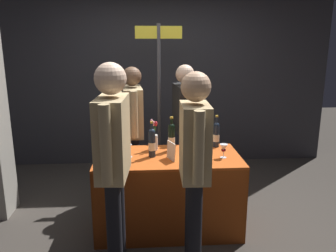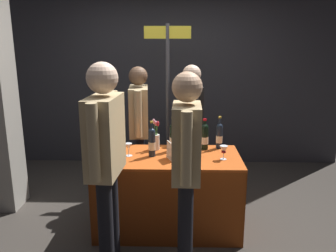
# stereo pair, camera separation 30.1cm
# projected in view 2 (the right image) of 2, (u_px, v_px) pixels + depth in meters

# --- Properties ---
(ground_plane) EXTENTS (12.00, 12.00, 0.00)m
(ground_plane) POSITION_uv_depth(u_px,v_px,m) (168.00, 226.00, 3.57)
(ground_plane) COLOR #38332D
(back_partition) EXTENTS (5.10, 0.12, 3.06)m
(back_partition) POSITION_uv_depth(u_px,v_px,m) (171.00, 62.00, 5.14)
(back_partition) COLOR #2D2D33
(back_partition) RESTS_ON ground_plane
(tasting_table) EXTENTS (1.40, 0.73, 0.76)m
(tasting_table) POSITION_uv_depth(u_px,v_px,m) (168.00, 179.00, 3.44)
(tasting_table) COLOR #B74C19
(tasting_table) RESTS_ON ground_plane
(featured_wine_bottle) EXTENTS (0.07, 0.07, 0.32)m
(featured_wine_bottle) POSITION_uv_depth(u_px,v_px,m) (198.00, 144.00, 3.31)
(featured_wine_bottle) COLOR #192333
(featured_wine_bottle) RESTS_ON tasting_table
(display_bottle_0) EXTENTS (0.07, 0.07, 0.35)m
(display_bottle_0) POSITION_uv_depth(u_px,v_px,m) (173.00, 137.00, 3.50)
(display_bottle_0) COLOR black
(display_bottle_0) RESTS_ON tasting_table
(display_bottle_1) EXTENTS (0.07, 0.07, 0.35)m
(display_bottle_1) POSITION_uv_depth(u_px,v_px,m) (119.00, 137.00, 3.48)
(display_bottle_1) COLOR black
(display_bottle_1) RESTS_ON tasting_table
(display_bottle_2) EXTENTS (0.07, 0.07, 0.33)m
(display_bottle_2) POSITION_uv_depth(u_px,v_px,m) (114.00, 148.00, 3.16)
(display_bottle_2) COLOR black
(display_bottle_2) RESTS_ON tasting_table
(display_bottle_3) EXTENTS (0.07, 0.07, 0.35)m
(display_bottle_3) POSITION_uv_depth(u_px,v_px,m) (152.00, 142.00, 3.34)
(display_bottle_3) COLOR #192333
(display_bottle_3) RESTS_ON tasting_table
(display_bottle_4) EXTENTS (0.08, 0.08, 0.32)m
(display_bottle_4) POSITION_uv_depth(u_px,v_px,m) (204.00, 136.00, 3.55)
(display_bottle_4) COLOR black
(display_bottle_4) RESTS_ON tasting_table
(display_bottle_5) EXTENTS (0.07, 0.07, 0.34)m
(display_bottle_5) POSITION_uv_depth(u_px,v_px,m) (219.00, 135.00, 3.58)
(display_bottle_5) COLOR #192333
(display_bottle_5) RESTS_ON tasting_table
(wine_glass_near_vendor) EXTENTS (0.08, 0.08, 0.13)m
(wine_glass_near_vendor) POSITION_uv_depth(u_px,v_px,m) (224.00, 150.00, 3.26)
(wine_glass_near_vendor) COLOR silver
(wine_glass_near_vendor) RESTS_ON tasting_table
(wine_glass_mid) EXTENTS (0.07, 0.07, 0.13)m
(wine_glass_mid) POSITION_uv_depth(u_px,v_px,m) (129.00, 147.00, 3.36)
(wine_glass_mid) COLOR silver
(wine_glass_mid) RESTS_ON tasting_table
(flower_vase) EXTENTS (0.09, 0.09, 0.32)m
(flower_vase) POSITION_uv_depth(u_px,v_px,m) (155.00, 140.00, 3.55)
(flower_vase) COLOR silver
(flower_vase) RESTS_ON tasting_table
(brochure_stand) EXTENTS (0.07, 0.15, 0.17)m
(brochure_stand) POSITION_uv_depth(u_px,v_px,m) (170.00, 151.00, 3.25)
(brochure_stand) COLOR silver
(brochure_stand) RESTS_ON tasting_table
(vendor_presenter) EXTENTS (0.26, 0.61, 1.58)m
(vendor_presenter) POSITION_uv_depth(u_px,v_px,m) (191.00, 119.00, 4.10)
(vendor_presenter) COLOR #2D3347
(vendor_presenter) RESTS_ON ground_plane
(vendor_assistant) EXTENTS (0.25, 0.64, 1.57)m
(vendor_assistant) POSITION_uv_depth(u_px,v_px,m) (139.00, 121.00, 4.04)
(vendor_assistant) COLOR #2D3347
(vendor_assistant) RESTS_ON ground_plane
(taster_foreground_right) EXTENTS (0.23, 0.55, 1.64)m
(taster_foreground_right) POSITION_uv_depth(u_px,v_px,m) (186.00, 159.00, 2.66)
(taster_foreground_right) COLOR black
(taster_foreground_right) RESTS_ON ground_plane
(taster_foreground_left) EXTENTS (0.25, 0.63, 1.71)m
(taster_foreground_left) POSITION_uv_depth(u_px,v_px,m) (106.00, 151.00, 2.66)
(taster_foreground_left) COLOR black
(taster_foreground_left) RESTS_ON ground_plane
(booth_signpost) EXTENTS (0.57, 0.04, 2.05)m
(booth_signpost) POSITION_uv_depth(u_px,v_px,m) (168.00, 89.00, 4.37)
(booth_signpost) COLOR #47474C
(booth_signpost) RESTS_ON ground_plane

